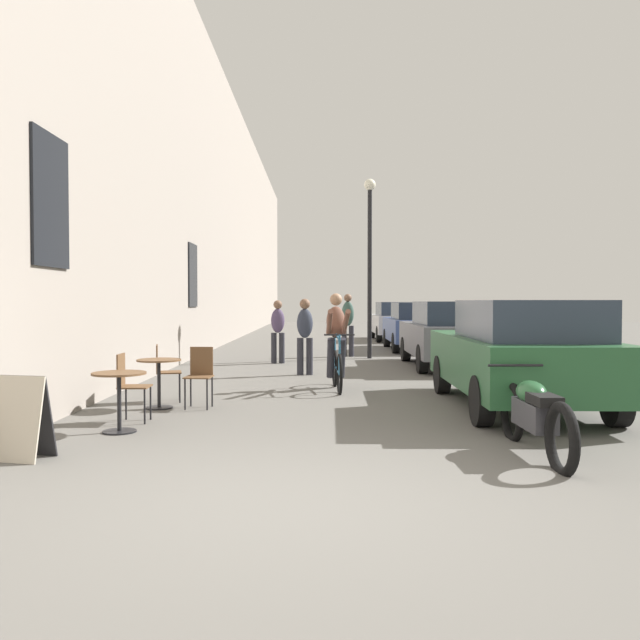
% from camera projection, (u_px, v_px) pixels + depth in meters
% --- Properties ---
extents(ground_plane, '(88.00, 88.00, 0.00)m').
position_uv_depth(ground_plane, '(287.00, 505.00, 5.05)').
color(ground_plane, '#5B5954').
extents(building_facade_left, '(0.54, 68.00, 9.79)m').
position_uv_depth(building_facade_left, '(192.00, 186.00, 18.90)').
color(building_facade_left, gray).
rests_on(building_facade_left, ground_plane).
extents(cafe_table_near, '(0.64, 0.64, 0.72)m').
position_uv_depth(cafe_table_near, '(119.00, 389.00, 7.82)').
color(cafe_table_near, black).
rests_on(cafe_table_near, ground_plane).
extents(cafe_chair_near_toward_street, '(0.39, 0.39, 0.89)m').
position_uv_depth(cafe_chair_near_toward_street, '(129.00, 382.00, 8.49)').
color(cafe_chair_near_toward_street, black).
rests_on(cafe_chair_near_toward_street, ground_plane).
extents(cafe_table_mid, '(0.64, 0.64, 0.72)m').
position_uv_depth(cafe_table_mid, '(159.00, 373.00, 9.58)').
color(cafe_table_mid, black).
rests_on(cafe_table_mid, ground_plane).
extents(cafe_chair_mid_toward_street, '(0.40, 0.40, 0.89)m').
position_uv_depth(cafe_chair_mid_toward_street, '(200.00, 373.00, 9.65)').
color(cafe_chair_mid_toward_street, black).
rests_on(cafe_chair_mid_toward_street, ground_plane).
extents(cafe_chair_mid_toward_wall, '(0.46, 0.46, 0.89)m').
position_uv_depth(cafe_chair_mid_toward_wall, '(164.00, 369.00, 10.19)').
color(cafe_chair_mid_toward_wall, black).
rests_on(cafe_chair_mid_toward_wall, ground_plane).
extents(sandwich_board_sign, '(0.62, 0.49, 0.84)m').
position_uv_depth(sandwich_board_sign, '(22.00, 417.00, 6.50)').
color(sandwich_board_sign, black).
rests_on(sandwich_board_sign, ground_plane).
extents(cyclist_on_bicycle, '(0.52, 1.76, 1.74)m').
position_uv_depth(cyclist_on_bicycle, '(337.00, 344.00, 11.68)').
color(cyclist_on_bicycle, black).
rests_on(cyclist_on_bicycle, ground_plane).
extents(pedestrian_near, '(0.38, 0.29, 1.62)m').
position_uv_depth(pedestrian_near, '(305.00, 332.00, 13.89)').
color(pedestrian_near, '#26262D').
rests_on(pedestrian_near, ground_plane).
extents(pedestrian_mid, '(0.36, 0.27, 1.59)m').
position_uv_depth(pedestrian_mid, '(278.00, 328.00, 16.49)').
color(pedestrian_mid, '#26262D').
rests_on(pedestrian_mid, ground_plane).
extents(pedestrian_far, '(0.35, 0.26, 1.77)m').
position_uv_depth(pedestrian_far, '(348.00, 321.00, 18.49)').
color(pedestrian_far, '#26262D').
rests_on(pedestrian_far, ground_plane).
extents(street_lamp, '(0.32, 0.32, 4.90)m').
position_uv_depth(street_lamp, '(370.00, 245.00, 17.86)').
color(street_lamp, black).
rests_on(street_lamp, ground_plane).
extents(parked_car_nearest, '(1.94, 4.48, 1.58)m').
position_uv_depth(parked_car_nearest, '(519.00, 353.00, 9.51)').
color(parked_car_nearest, '#23512D').
rests_on(parked_car_nearest, ground_plane).
extents(parked_car_second, '(1.88, 4.40, 1.56)m').
position_uv_depth(parked_car_second, '(449.00, 333.00, 15.47)').
color(parked_car_second, '#595960').
rests_on(parked_car_second, ground_plane).
extents(parked_car_third, '(1.84, 4.30, 1.52)m').
position_uv_depth(parked_car_third, '(417.00, 325.00, 20.90)').
color(parked_car_third, '#384C84').
rests_on(parked_car_third, ground_plane).
extents(parked_car_fourth, '(1.86, 4.32, 1.53)m').
position_uv_depth(parked_car_fourth, '(396.00, 320.00, 26.12)').
color(parked_car_fourth, '#B7B7BC').
rests_on(parked_car_fourth, ground_plane).
extents(parked_motorcycle, '(0.62, 2.15, 0.92)m').
position_uv_depth(parked_motorcycle, '(535.00, 415.00, 6.71)').
color(parked_motorcycle, black).
rests_on(parked_motorcycle, ground_plane).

